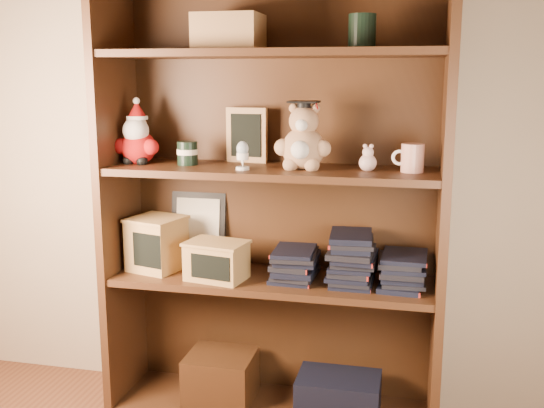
{
  "coord_description": "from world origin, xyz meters",
  "views": [
    {
      "loc": [
        0.5,
        -0.84,
        1.26
      ],
      "look_at": [
        0.01,
        1.3,
        0.82
      ],
      "focal_mm": 42.0,
      "sensor_mm": 36.0,
      "label": 1
    }
  ],
  "objects": [
    {
      "name": "pencils_box",
      "position": [
        -0.18,
        1.24,
        0.62
      ],
      "size": [
        0.23,
        0.19,
        0.14
      ],
      "color": "#B4884A",
      "rests_on": "shelf_lower"
    },
    {
      "name": "teacher_mug",
      "position": [
        0.49,
        1.3,
        1.0
      ],
      "size": [
        0.11,
        0.08,
        0.09
      ],
      "color": "silver",
      "rests_on": "shelf_upper"
    },
    {
      "name": "book_stack_mid",
      "position": [
        0.3,
        1.3,
        0.64
      ],
      "size": [
        0.14,
        0.2,
        0.18
      ],
      "color": "black",
      "rests_on": "shelf_lower"
    },
    {
      "name": "shelf_lower",
      "position": [
        0.01,
        1.3,
        0.54
      ],
      "size": [
        1.14,
        0.33,
        0.02
      ],
      "color": "#3F2312",
      "rests_on": "ground"
    },
    {
      "name": "certificate_frame",
      "position": [
        -0.32,
        1.44,
        0.69
      ],
      "size": [
        0.22,
        0.06,
        0.27
      ],
      "color": "black",
      "rests_on": "shelf_lower"
    },
    {
      "name": "egg_cup",
      "position": [
        -0.07,
        1.23,
        1.0
      ],
      "size": [
        0.05,
        0.05,
        0.1
      ],
      "color": "white",
      "rests_on": "shelf_upper"
    },
    {
      "name": "teachers_tin",
      "position": [
        -0.3,
        1.3,
        0.99
      ],
      "size": [
        0.08,
        0.08,
        0.08
      ],
      "color": "black",
      "rests_on": "shelf_upper"
    },
    {
      "name": "grad_teddy_bear",
      "position": [
        0.12,
        1.3,
        1.04
      ],
      "size": [
        0.2,
        0.17,
        0.24
      ],
      "color": "tan",
      "rests_on": "shelf_upper"
    },
    {
      "name": "treats_box",
      "position": [
        -0.43,
        1.3,
        0.65
      ],
      "size": [
        0.22,
        0.22,
        0.2
      ],
      "color": "#B4884A",
      "rests_on": "shelf_lower"
    },
    {
      "name": "shelf_upper",
      "position": [
        0.01,
        1.3,
        0.94
      ],
      "size": [
        1.14,
        0.33,
        0.02
      ],
      "color": "#3F2312",
      "rests_on": "ground"
    },
    {
      "name": "bookcase",
      "position": [
        0.01,
        1.36,
        0.78
      ],
      "size": [
        1.2,
        0.35,
        1.6
      ],
      "color": "#3F2312",
      "rests_on": "ground"
    },
    {
      "name": "book_stack_right",
      "position": [
        0.47,
        1.3,
        0.61
      ],
      "size": [
        0.14,
        0.2,
        0.11
      ],
      "color": "black",
      "rests_on": "shelf_lower"
    },
    {
      "name": "pink_figurine",
      "position": [
        0.34,
        1.3,
        0.99
      ],
      "size": [
        0.06,
        0.06,
        0.09
      ],
      "color": "beige",
      "rests_on": "shelf_upper"
    },
    {
      "name": "chalkboard_plaque",
      "position": [
        -0.11,
        1.42,
        1.05
      ],
      "size": [
        0.16,
        0.09,
        0.2
      ],
      "color": "#9E7547",
      "rests_on": "shelf_upper"
    },
    {
      "name": "santa_plush",
      "position": [
        -0.49,
        1.3,
        1.04
      ],
      "size": [
        0.17,
        0.13,
        0.25
      ],
      "color": "#A50F0F",
      "rests_on": "shelf_upper"
    },
    {
      "name": "book_stack_left",
      "position": [
        0.1,
        1.3,
        0.61
      ],
      "size": [
        0.14,
        0.2,
        0.11
      ],
      "color": "black",
      "rests_on": "shelf_lower"
    }
  ]
}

